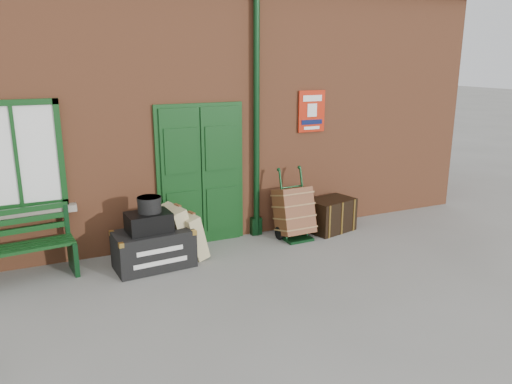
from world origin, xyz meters
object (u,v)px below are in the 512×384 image
bench (9,246)px  porter_trolley (294,212)px  dark_trunk (331,215)px  houdini_trunk (154,249)px

bench → porter_trolley: (4.28, -0.05, -0.06)m
bench → dark_trunk: (5.03, -0.01, -0.22)m
houdini_trunk → dark_trunk: bearing=0.7°
dark_trunk → bench: bearing=165.5°
bench → houdini_trunk: bench is taller
porter_trolley → bench: bearing=177.5°
porter_trolley → dark_trunk: 0.77m
bench → porter_trolley: bearing=-7.1°
houdini_trunk → porter_trolley: bearing=1.3°
bench → porter_trolley: 4.28m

